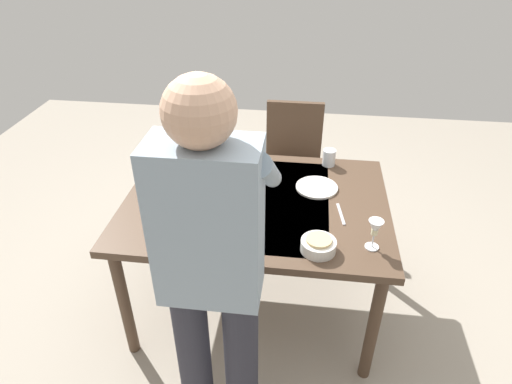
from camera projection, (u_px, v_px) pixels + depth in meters
name	position (u px, v px, depth m)	size (l,w,h in m)	color
ground_plane	(256.00, 300.00, 2.75)	(6.00, 6.00, 0.00)	#9E9384
dining_table	(256.00, 211.00, 2.38)	(1.39, 1.01, 0.75)	#4C3828
chair_near	(293.00, 158.00, 3.18)	(0.40, 0.40, 0.91)	#352114
person_server	(212.00, 270.00, 1.59)	(0.42, 0.61, 1.69)	#2D2D38
wine_bottle	(213.00, 146.00, 2.62)	(0.07, 0.07, 0.30)	black
wine_glass_left	(375.00, 229.00, 1.96)	(0.07, 0.07, 0.15)	white
water_cup_near_left	(234.00, 245.00, 1.96)	(0.07, 0.07, 0.09)	silver
water_cup_near_right	(329.00, 158.00, 2.62)	(0.08, 0.08, 0.10)	silver
serving_bowl_pasta	(227.00, 177.00, 2.46)	(0.30, 0.30, 0.07)	silver
side_bowl_salad	(178.00, 171.00, 2.52)	(0.18, 0.18, 0.07)	silver
side_bowl_bread	(318.00, 245.00, 1.98)	(0.16, 0.16, 0.07)	silver
dinner_plate_near	(317.00, 187.00, 2.43)	(0.23, 0.23, 0.01)	silver
dinner_plate_far	(197.00, 215.00, 2.21)	(0.23, 0.23, 0.01)	silver
table_knife	(248.00, 219.00, 2.19)	(0.01, 0.20, 0.01)	silver
table_fork	(341.00, 214.00, 2.23)	(0.01, 0.18, 0.01)	silver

